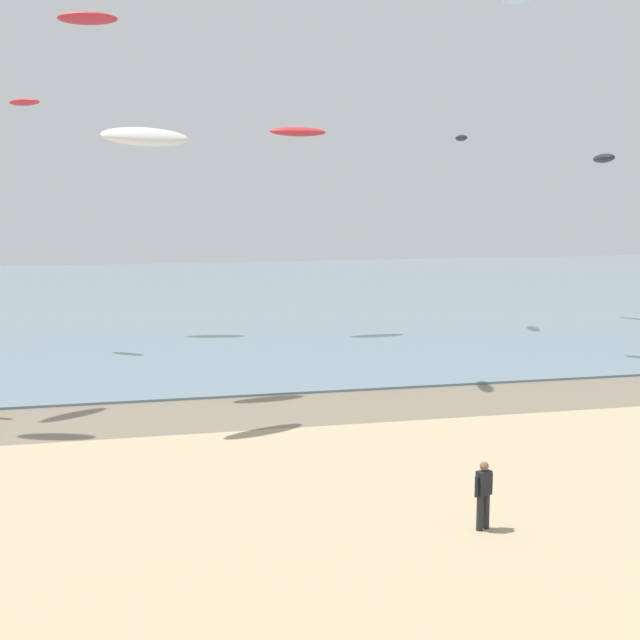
{
  "coord_description": "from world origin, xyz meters",
  "views": [
    {
      "loc": [
        -1.65,
        -7.38,
        8.13
      ],
      "look_at": [
        3.0,
        12.26,
        5.25
      ],
      "focal_mm": 49.55,
      "sensor_mm": 36.0,
      "label": 1
    }
  ],
  "objects_px": {
    "person_nearest_camera": "(483,493)",
    "kite_aloft_1": "(87,18)",
    "kite_aloft_7": "(604,158)",
    "kite_aloft_8": "(24,102)",
    "kite_aloft_13": "(461,138)",
    "kite_aloft_10": "(145,137)",
    "kite_aloft_12": "(298,132)"
  },
  "relations": [
    {
      "from": "kite_aloft_7",
      "to": "kite_aloft_12",
      "type": "xyz_separation_m",
      "value": [
        -10.94,
        13.89,
        1.91
      ]
    },
    {
      "from": "kite_aloft_1",
      "to": "kite_aloft_8",
      "type": "xyz_separation_m",
      "value": [
        -3.1,
        -5.38,
        -5.15
      ]
    },
    {
      "from": "kite_aloft_10",
      "to": "kite_aloft_13",
      "type": "xyz_separation_m",
      "value": [
        19.2,
        19.02,
        1.39
      ]
    },
    {
      "from": "kite_aloft_8",
      "to": "kite_aloft_13",
      "type": "bearing_deg",
      "value": 46.47
    },
    {
      "from": "person_nearest_camera",
      "to": "kite_aloft_7",
      "type": "distance_m",
      "value": 22.68
    },
    {
      "from": "kite_aloft_8",
      "to": "kite_aloft_13",
      "type": "distance_m",
      "value": 24.6
    },
    {
      "from": "person_nearest_camera",
      "to": "kite_aloft_13",
      "type": "distance_m",
      "value": 34.58
    },
    {
      "from": "kite_aloft_10",
      "to": "kite_aloft_8",
      "type": "bearing_deg",
      "value": 84.44
    },
    {
      "from": "kite_aloft_1",
      "to": "kite_aloft_8",
      "type": "bearing_deg",
      "value": -110.75
    },
    {
      "from": "kite_aloft_1",
      "to": "kite_aloft_13",
      "type": "distance_m",
      "value": 22.4
    },
    {
      "from": "kite_aloft_7",
      "to": "kite_aloft_8",
      "type": "xyz_separation_m",
      "value": [
        -25.37,
        11.42,
        2.96
      ]
    },
    {
      "from": "person_nearest_camera",
      "to": "kite_aloft_1",
      "type": "bearing_deg",
      "value": 105.9
    },
    {
      "from": "kite_aloft_1",
      "to": "kite_aloft_7",
      "type": "distance_m",
      "value": 29.06
    },
    {
      "from": "kite_aloft_1",
      "to": "kite_aloft_8",
      "type": "relative_size",
      "value": 1.7
    },
    {
      "from": "person_nearest_camera",
      "to": "kite_aloft_1",
      "type": "relative_size",
      "value": 0.51
    },
    {
      "from": "kite_aloft_12",
      "to": "kite_aloft_1",
      "type": "bearing_deg",
      "value": 162.62
    },
    {
      "from": "kite_aloft_1",
      "to": "kite_aloft_10",
      "type": "relative_size",
      "value": 1.04
    },
    {
      "from": "kite_aloft_1",
      "to": "kite_aloft_12",
      "type": "bearing_deg",
      "value": -5.19
    },
    {
      "from": "person_nearest_camera",
      "to": "kite_aloft_7",
      "type": "xyz_separation_m",
      "value": [
        12.77,
        16.55,
        8.8
      ]
    },
    {
      "from": "kite_aloft_7",
      "to": "kite_aloft_8",
      "type": "height_order",
      "value": "kite_aloft_8"
    },
    {
      "from": "kite_aloft_1",
      "to": "kite_aloft_7",
      "type": "height_order",
      "value": "kite_aloft_1"
    },
    {
      "from": "kite_aloft_7",
      "to": "kite_aloft_10",
      "type": "bearing_deg",
      "value": 122.57
    },
    {
      "from": "kite_aloft_1",
      "to": "kite_aloft_8",
      "type": "distance_m",
      "value": 8.07
    },
    {
      "from": "person_nearest_camera",
      "to": "kite_aloft_12",
      "type": "distance_m",
      "value": 32.32
    },
    {
      "from": "person_nearest_camera",
      "to": "kite_aloft_10",
      "type": "bearing_deg",
      "value": 122.2
    },
    {
      "from": "kite_aloft_1",
      "to": "kite_aloft_13",
      "type": "relative_size",
      "value": 1.54
    },
    {
      "from": "kite_aloft_13",
      "to": "kite_aloft_12",
      "type": "bearing_deg",
      "value": -70.37
    },
    {
      "from": "kite_aloft_8",
      "to": "kite_aloft_13",
      "type": "relative_size",
      "value": 0.91
    },
    {
      "from": "kite_aloft_1",
      "to": "kite_aloft_10",
      "type": "bearing_deg",
      "value": -75.2
    },
    {
      "from": "kite_aloft_8",
      "to": "kite_aloft_13",
      "type": "xyz_separation_m",
      "value": [
        24.42,
        2.77,
        -1.23
      ]
    },
    {
      "from": "kite_aloft_7",
      "to": "kite_aloft_13",
      "type": "xyz_separation_m",
      "value": [
        -0.96,
        14.2,
        1.73
      ]
    },
    {
      "from": "kite_aloft_12",
      "to": "person_nearest_camera",
      "type": "bearing_deg",
      "value": -96.43
    }
  ]
}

